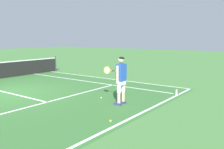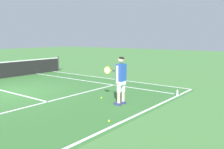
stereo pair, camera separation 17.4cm
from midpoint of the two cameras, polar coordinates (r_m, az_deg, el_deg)
The scene contains 11 objects.
ground_plane at distance 11.43m, azimuth -22.08°, elevation -3.99°, with size 80.00×80.00×0.00m, color #477F3D.
court_inner_surface at distance 10.59m, azimuth -19.30°, elevation -4.80°, with size 10.98×10.27×0.00m, color #387033.
line_baseline at distance 7.12m, azimuth 3.50°, elevation -10.79°, with size 10.98×0.10×0.01m, color white.
line_service at distance 9.42m, azimuth -14.37°, elevation -6.20°, with size 8.23×0.10×0.01m, color white.
line_centre_service at distance 12.05m, azimuth -23.84°, elevation -3.45°, with size 0.10×6.40×0.01m, color white.
line_singles_right at distance 13.22m, azimuth -4.24°, elevation -1.71°, with size 0.10×9.87×0.01m, color white.
line_doubles_right at distance 14.26m, azimuth -0.56°, elevation -0.93°, with size 0.10×9.87×0.01m, color white.
tennis_player at distance 8.60m, azimuth 2.57°, elevation -0.62°, with size 0.63×1.12×1.71m.
tennis_ball_near_feet at distance 9.60m, azimuth -1.97°, elevation -5.47°, with size 0.07×0.07×0.07m, color #CCE02D.
tennis_ball_by_baseline at distance 7.02m, azimuth 0.01°, elevation -10.82°, with size 0.07×0.07×0.07m, color #CCE02D.
water_bottle at distance 10.44m, azimuth 15.48°, elevation -4.14°, with size 0.07×0.07×0.24m, color white.
Camera 2 is at (-5.52, -9.76, 2.37)m, focal length 39.12 mm.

